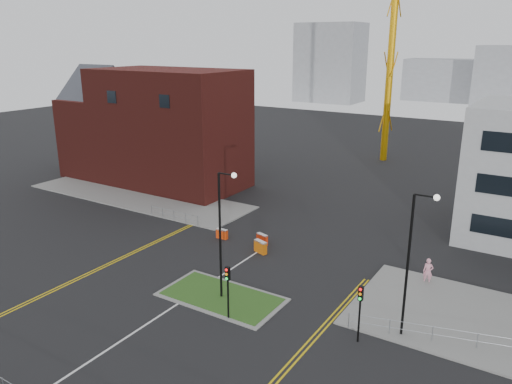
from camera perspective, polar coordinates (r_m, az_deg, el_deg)
ground at (r=31.80m, az=-15.90°, el=-16.51°), size 200.00×200.00×0.00m
pavement_left at (r=58.89m, az=-13.39°, el=-0.45°), size 28.00×8.00×0.12m
island_kerb at (r=35.63m, az=-3.97°, el=-11.88°), size 8.60×4.60×0.08m
grass_island at (r=35.62m, az=-3.97°, el=-11.85°), size 8.00×4.00×0.12m
brick_building at (r=63.54m, az=-11.88°, el=7.21°), size 24.20×10.07×14.24m
streetlamp_island at (r=33.25m, az=-3.85°, el=-3.84°), size 1.46×0.36×9.18m
streetlamp_right_near at (r=30.23m, az=17.46°, el=-6.81°), size 1.46×0.36×9.18m
traffic_light_island at (r=31.96m, az=-3.26°, el=-10.31°), size 0.28×0.33×3.65m
traffic_light_right at (r=30.28m, az=11.81°, el=-12.33°), size 0.28×0.33×3.65m
railing_left at (r=49.99m, az=-9.36°, el=-2.50°), size 6.05×0.05×1.10m
centre_line at (r=32.91m, az=-13.26°, el=-15.03°), size 0.15×30.00×0.01m
yellow_left_a at (r=43.64m, az=-14.26°, el=-6.81°), size 0.12×24.00×0.01m
yellow_left_b at (r=43.43m, az=-13.98°, el=-6.90°), size 0.12×24.00×0.01m
yellow_right_a at (r=30.85m, az=5.61°, el=-17.00°), size 0.12×20.00×0.01m
yellow_right_b at (r=30.74m, az=6.14°, el=-17.15°), size 0.12×20.00×0.01m
skyline_a at (r=150.02m, az=8.47°, el=14.39°), size 18.00×12.00×22.00m
skyline_d at (r=160.08m, az=22.16°, el=11.71°), size 30.00×12.00×12.00m
pedestrian at (r=39.08m, az=19.06°, el=-8.57°), size 0.79×0.61×1.95m
barrier_left at (r=45.27m, az=-3.91°, el=-4.74°), size 1.09×0.40×0.90m
barrier_mid at (r=43.96m, az=0.70°, el=-5.36°), size 1.18×0.68×0.94m
barrier_right at (r=42.23m, az=0.52°, el=-6.23°), size 1.33×0.81×1.06m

